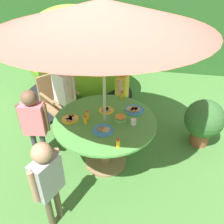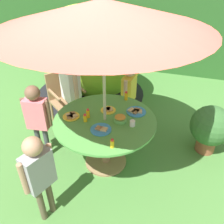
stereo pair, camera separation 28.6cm
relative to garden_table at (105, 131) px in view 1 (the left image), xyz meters
name	(u,v)px [view 1 (the left image)]	position (x,y,z in m)	size (l,w,h in m)	color
ground_plane	(106,162)	(0.00, 0.00, -0.57)	(10.00, 10.00, 0.02)	#477A38
hedge_backdrop	(136,24)	(0.00, 3.65, 0.48)	(9.00, 0.70, 2.08)	#285623
garden_table	(105,131)	(0.00, 0.00, 0.00)	(1.29, 1.29, 0.73)	#93704C
patio_umbrella	(103,14)	(0.00, 0.00, 1.41)	(2.20, 2.20, 2.11)	#B7AD8C
wooden_chair	(57,99)	(-0.94, 0.71, -0.03)	(0.64, 0.65, 0.92)	#93704C
dome_tent	(76,54)	(-0.96, 1.82, 0.30)	(2.71, 2.71, 1.74)	#8CC633
potted_plant	(204,120)	(1.33, 0.67, -0.13)	(0.57, 0.57, 0.74)	brown
child_in_yellow_shirt	(122,88)	(0.08, 0.91, 0.16)	(0.19, 0.38, 1.11)	brown
child_in_white_shirt	(64,88)	(-0.73, 0.56, 0.26)	(0.38, 0.35, 1.28)	navy
child_in_pink_shirt	(33,119)	(-0.90, -0.12, 0.16)	(0.38, 0.20, 1.12)	#3F3F47
child_in_grey_shirt	(47,177)	(-0.35, -0.96, 0.15)	(0.25, 0.36, 1.10)	brown
snack_bowl	(120,118)	(0.19, 0.02, 0.21)	(0.16, 0.16, 0.08)	#66B259
plate_front_edge	(103,130)	(0.02, -0.22, 0.18)	(0.25, 0.25, 0.03)	#338CD8
plate_far_right	(134,110)	(0.33, 0.28, 0.19)	(0.26, 0.26, 0.03)	#338CD8
plate_center_back	(106,110)	(-0.02, 0.20, 0.19)	(0.20, 0.20, 0.03)	yellow
plate_near_left	(70,119)	(-0.42, -0.07, 0.19)	(0.21, 0.21, 0.03)	yellow
juice_bottle_near_right	(85,120)	(-0.22, -0.11, 0.22)	(0.05, 0.05, 0.10)	yellow
juice_bottle_far_left	(87,115)	(-0.22, -0.02, 0.23)	(0.04, 0.04, 0.12)	yellow
juice_bottle_center_front	(118,143)	(0.24, -0.46, 0.22)	(0.04, 0.04, 0.11)	yellow
juice_bottle_mid_left	(122,95)	(0.13, 0.55, 0.23)	(0.05, 0.05, 0.13)	yellow
cup_near	(133,122)	(0.36, -0.03, 0.21)	(0.07, 0.07, 0.07)	white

